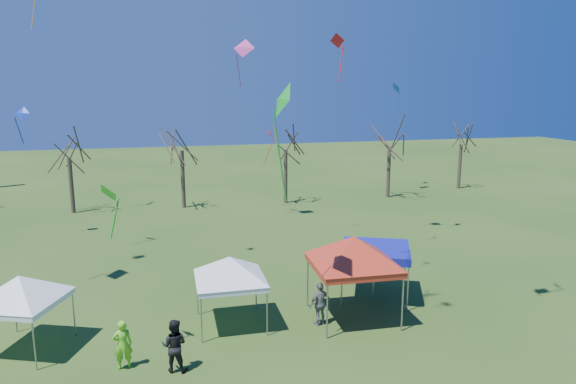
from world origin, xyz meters
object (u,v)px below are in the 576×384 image
Objects in this scene: tree_4 at (390,128)px; tent_red at (354,242)px; tree_3 at (285,130)px; tent_blue at (375,251)px; tent_white_west at (19,281)px; tent_white_mid at (230,261)px; tree_5 at (462,129)px; person_dark at (174,346)px; person_green at (123,344)px; tree_1 at (67,138)px; person_grey at (320,304)px; tree_2 at (181,129)px.

tree_4 is 25.33m from tent_red.
tent_blue is at bearing -92.44° from tree_3.
tent_white_west is 0.92× the size of tent_white_mid.
tent_red is 1.16× the size of tent_blue.
tent_red is (12.62, -0.46, 0.64)m from tent_white_west.
tree_5 is 4.04× the size of person_dark.
tree_5 is at bearing 49.91° from tent_red.
tree_5 reaches higher than person_green.
tent_white_mid is at bearing 1.18° from tent_white_west.
tree_3 is at bearing 54.84° from tent_white_west.
person_dark is at bearing -136.21° from tree_5.
person_green is at bearing -161.54° from tent_blue.
tent_red is 2.66× the size of person_green.
person_dark is (-2.34, -2.98, -1.78)m from tent_white_mid.
tent_white_mid is 4.18m from person_dark.
tree_5 is 29.25m from tent_blue.
tree_5 is 40.76m from tent_white_west.
tree_4 is at bearing -1.42° from tree_1.
person_grey is (-3.30, -2.11, -1.29)m from tent_blue.
tree_5 is 1.96× the size of tent_white_mid.
tree_4 reaches higher than person_dark.
tent_white_mid is at bearing -128.32° from tree_4.
person_dark is (-19.35, -24.50, -5.13)m from tree_4.
tree_3 is 1.00× the size of tree_4.
tree_2 is 17.73m from tree_4.
tent_white_west is (-15.30, -21.72, -3.40)m from tree_3.
tent_blue is at bearing -116.69° from tree_4.
tent_red is at bearing -144.11° from person_dark.
tree_3 is 27.01m from person_dark.
person_green is (-11.73, -23.94, -5.20)m from tree_3.
person_dark is (5.28, -2.82, -1.75)m from tent_white_west.
tree_3 is at bearing -94.17° from person_dark.
tree_1 is 4.08× the size of person_dark.
tent_red is at bearing -177.13° from person_green.
tree_4 reaches higher than tent_white_west.
tree_1 is at bearing -56.88° from person_dark.
tent_blue is 2.28× the size of person_green.
tent_red is 2.84m from tent_blue.
tree_3 reaches higher than tent_white_west.
tree_3 is 4.41× the size of person_grey.
tree_5 is at bearing -151.05° from person_grey.
tent_white_west is (-32.99, -23.74, -3.05)m from tree_5.
person_dark reaches higher than person_grey.
tree_2 is 22.20m from tent_white_mid.
tree_4 is (17.72, -0.38, -0.23)m from tree_2.
tree_3 is at bearing -124.22° from person_green.
tree_5 reaches higher than tent_white_west.
tent_red reaches higher than person_dark.
tent_red is 9.53m from person_green.
tree_3 is 20.70m from tent_blue.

